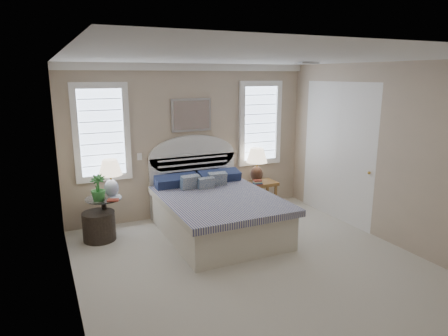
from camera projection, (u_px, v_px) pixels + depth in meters
floor at (260, 270)px, 5.27m from camera, size 4.50×5.00×0.01m
ceiling at (264, 58)px, 4.65m from camera, size 4.50×5.00×0.01m
wall_back at (191, 141)px, 7.16m from camera, size 4.50×0.02×2.70m
wall_left at (69, 193)px, 4.03m from camera, size 0.02×5.00×2.70m
wall_right at (394, 155)px, 5.89m from camera, size 0.02×5.00×2.70m
crown_molding at (191, 67)px, 6.83m from camera, size 4.50×0.08×0.12m
hvac_vent at (307, 63)px, 5.86m from camera, size 0.30×0.20×0.02m
switch_plate at (140, 157)px, 6.80m from camera, size 0.08×0.01×0.12m
window_left at (102, 133)px, 6.45m from camera, size 0.90×0.06×1.60m
window_right at (260, 123)px, 7.67m from camera, size 0.90×0.06×1.60m
painting at (192, 115)px, 7.02m from camera, size 0.74×0.04×0.58m
closet_door at (337, 152)px, 6.97m from camera, size 0.02×1.80×2.40m
bed at (215, 209)px, 6.46m from camera, size 1.72×2.28×1.47m
side_table_left at (105, 213)px, 6.31m from camera, size 0.56×0.56×0.63m
nightstand_right at (263, 189)px, 7.61m from camera, size 0.50×0.40×0.53m
floor_pot at (99, 226)px, 6.18m from camera, size 0.60×0.60×0.45m
lamp_left at (111, 174)px, 6.27m from camera, size 0.46×0.46×0.60m
lamp_right at (257, 161)px, 7.51m from camera, size 0.44×0.44×0.65m
potted_plant at (98, 188)px, 6.06m from camera, size 0.29×0.29×0.41m
books_left at (113, 200)px, 6.10m from camera, size 0.19×0.15×0.02m
books_right at (258, 183)px, 7.35m from camera, size 0.17×0.13×0.09m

